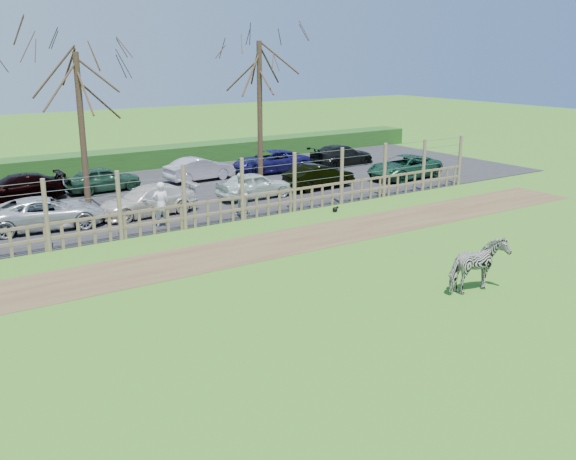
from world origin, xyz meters
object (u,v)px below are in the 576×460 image
car_6 (404,167)px  car_10 (103,179)px  tree_mid (79,93)px  car_2 (46,213)px  visitor_a (161,204)px  car_4 (254,185)px  zebra (478,266)px  visitor_b (240,194)px  car_11 (200,169)px  car_3 (148,200)px  crow (335,209)px  car_5 (319,176)px  car_9 (16,188)px  car_12 (271,161)px  car_13 (342,155)px  tree_right (259,78)px

car_6 → car_10: same height
tree_mid → car_2: (-2.36, -2.55, -4.23)m
visitor_a → car_10: size_ratio=0.49×
car_4 → zebra: bearing=176.2°
visitor_b → car_11: bearing=-98.3°
car_3 → car_10: same height
crow → car_5: bearing=62.3°
crow → car_11: (-1.81, 9.10, 0.52)m
zebra → car_3: bearing=19.4°
visitor_a → car_2: visitor_a is taller
car_9 → car_12: bearing=90.9°
car_12 → visitor_b: bearing=-34.8°
visitor_b → tree_mid: bearing=-39.3°
car_11 → car_13: (8.94, -0.49, 0.00)m
car_2 → car_12: same height
tree_right → visitor_b: bearing=-128.6°
tree_mid → visitor_a: size_ratio=3.96×
visitor_a → visitor_b: same height
car_5 → car_11: same height
visitor_a → crow: size_ratio=5.93×
car_11 → visitor_b: bearing=161.6°
car_4 → car_12: bearing=-39.2°
tree_mid → car_13: size_ratio=1.65×
crow → car_12: bearing=74.5°
car_4 → car_10: size_ratio=1.00×
zebra → visitor_a: bearing=23.4°
zebra → car_3: size_ratio=0.44×
car_5 → car_2: bearing=87.7°
car_2 → tree_mid: bearing=-36.4°
crow → car_6: (7.42, 3.67, 0.52)m
zebra → crow: size_ratio=6.19×
zebra → car_6: zebra is taller
tree_mid → car_9: tree_mid is taller
zebra → car_12: zebra is taller
car_5 → tree_mid: bearing=74.1°
tree_mid → visitor_b: (4.82, -4.74, -3.96)m
zebra → car_9: zebra is taller
car_5 → car_13: size_ratio=0.88×
tree_mid → crow: 11.63m
car_12 → car_6: bearing=47.4°
car_10 → visitor_a: bearing=176.0°
car_11 → car_12: same height
tree_right → visitor_b: size_ratio=4.26×
tree_mid → car_10: 5.30m
visitor_a → car_12: bearing=-131.8°
tree_right → car_6: size_ratio=1.70×
car_10 → tree_mid: bearing=147.7°
tree_mid → car_13: (15.53, 2.10, -4.23)m
car_12 → car_5: bearing=0.8°
visitor_b → car_6: (10.99, 1.91, -0.26)m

